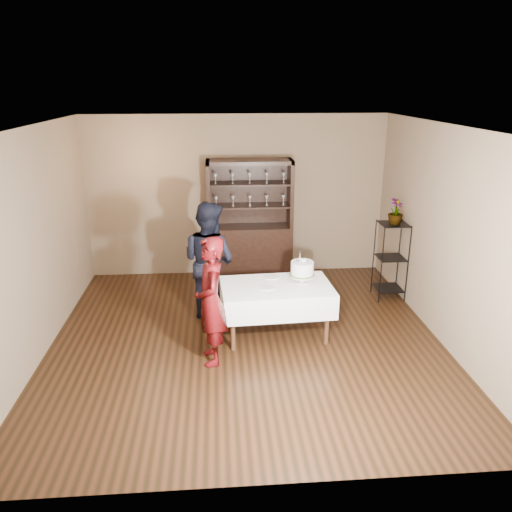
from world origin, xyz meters
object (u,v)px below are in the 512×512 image
object	(u,v)px
potted_plant	(396,212)
cake_table	(276,297)
woman	(211,301)
plant_etagere	(391,257)
man	(209,261)
cake	(302,270)
china_hutch	(250,239)

from	to	relation	value
potted_plant	cake_table	bearing A→B (deg)	-150.78
woman	potted_plant	xyz separation A→B (m)	(2.71, 1.63, 0.61)
plant_etagere	cake_table	size ratio (longest dim) A/B	0.82
cake_table	man	bearing A→B (deg)	142.95
man	woman	bearing A→B (deg)	129.30
plant_etagere	potted_plant	size ratio (longest dim) A/B	3.11
plant_etagere	cake	distance (m)	1.86
plant_etagere	woman	distance (m)	3.19
woman	china_hutch	bearing A→B (deg)	160.44
cake_table	woman	xyz separation A→B (m)	(-0.84, -0.58, 0.24)
woman	cake	size ratio (longest dim) A/B	3.42
china_hutch	cake_table	xyz separation A→B (m)	(0.20, -2.15, -0.13)
china_hutch	cake	xyz separation A→B (m)	(0.54, -2.07, 0.22)
cake	cake_table	bearing A→B (deg)	-167.67
plant_etagere	cake	world-z (taller)	plant_etagere
man	plant_etagere	bearing A→B (deg)	-133.14
china_hutch	woman	world-z (taller)	china_hutch
man	potted_plant	world-z (taller)	man
china_hutch	cake_table	distance (m)	2.16
cake_table	cake	world-z (taller)	cake
china_hutch	man	bearing A→B (deg)	-114.14
cake_table	cake	size ratio (longest dim) A/B	3.22
china_hutch	potted_plant	distance (m)	2.45
china_hutch	cake	world-z (taller)	china_hutch
china_hutch	potted_plant	world-z (taller)	china_hutch
man	potted_plant	xyz separation A→B (m)	(2.74, 0.39, 0.54)
cake_table	woman	bearing A→B (deg)	-145.28
cake_table	woman	distance (m)	1.04
plant_etagere	man	world-z (taller)	man
plant_etagere	man	bearing A→B (deg)	-170.92
woman	cake	bearing A→B (deg)	112.63
cake	potted_plant	size ratio (longest dim) A/B	1.17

